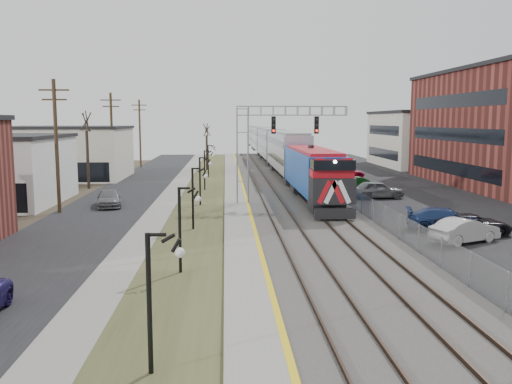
{
  "coord_description": "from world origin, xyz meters",
  "views": [
    {
      "loc": [
        -1.91,
        -16.29,
        6.98
      ],
      "look_at": [
        -0.04,
        16.68,
        2.6
      ],
      "focal_mm": 38.0,
      "sensor_mm": 36.0,
      "label": 1
    }
  ],
  "objects": [
    {
      "name": "grass_median",
      "position": [
        -4.0,
        35.0,
        0.03
      ],
      "size": [
        4.0,
        120.0,
        0.06
      ],
      "primitive_type": "cube",
      "color": "#3E4524",
      "rests_on": "ground"
    },
    {
      "name": "car_lot_b",
      "position": [
        11.74,
        13.34,
        0.7
      ],
      "size": [
        4.51,
        3.11,
        1.41
      ],
      "primitive_type": "imported",
      "rotation": [
        0.0,
        0.0,
        1.99
      ],
      "color": "#BCBCBC",
      "rests_on": "ground"
    },
    {
      "name": "track_near",
      "position": [
        2.0,
        35.0,
        0.28
      ],
      "size": [
        1.58,
        120.0,
        0.15
      ],
      "color": "#2D2119",
      "rests_on": "ballast_bed"
    },
    {
      "name": "utility_poles",
      "position": [
        -14.5,
        25.0,
        5.0
      ],
      "size": [
        0.28,
        80.28,
        10.0
      ],
      "color": "#4C3823",
      "rests_on": "ground"
    },
    {
      "name": "platform_edge",
      "position": [
        -0.12,
        35.0,
        0.24
      ],
      "size": [
        0.24,
        120.0,
        0.01
      ],
      "primitive_type": "cube",
      "color": "gold",
      "rests_on": "platform"
    },
    {
      "name": "platform",
      "position": [
        -1.0,
        35.0,
        0.12
      ],
      "size": [
        2.0,
        120.0,
        0.24
      ],
      "primitive_type": "cube",
      "color": "gray",
      "rests_on": "ground"
    },
    {
      "name": "ground",
      "position": [
        0.0,
        0.0,
        0.0
      ],
      "size": [
        160.0,
        160.0,
        0.0
      ],
      "primitive_type": "plane",
      "color": "#473D2D",
      "rests_on": "ground"
    },
    {
      "name": "car_lot_g",
      "position": [
        12.24,
        47.35,
        0.69
      ],
      "size": [
        5.32,
        3.17,
        1.39
      ],
      "primitive_type": "imported",
      "rotation": [
        0.0,
        0.0,
        1.75
      ],
      "color": "#B40D2F",
      "rests_on": "ground"
    },
    {
      "name": "car_lot_e",
      "position": [
        11.66,
        31.02,
        0.8
      ],
      "size": [
        4.81,
        2.21,
        1.6
      ],
      "primitive_type": "imported",
      "rotation": [
        0.0,
        0.0,
        1.64
      ],
      "color": "slate",
      "rests_on": "ground"
    },
    {
      "name": "car_lot_c",
      "position": [
        13.22,
        15.43,
        0.63
      ],
      "size": [
        4.58,
        2.14,
        1.27
      ],
      "primitive_type": "imported",
      "rotation": [
        0.0,
        0.0,
        1.56
      ],
      "color": "black",
      "rests_on": "ground"
    },
    {
      "name": "sidewalk",
      "position": [
        -7.0,
        35.0,
        0.04
      ],
      "size": [
        2.0,
        120.0,
        0.08
      ],
      "primitive_type": "cube",
      "color": "gray",
      "rests_on": "ground"
    },
    {
      "name": "track_far",
      "position": [
        5.5,
        35.0,
        0.28
      ],
      "size": [
        1.58,
        120.0,
        0.15
      ],
      "color": "#2D2119",
      "rests_on": "ballast_bed"
    },
    {
      "name": "train",
      "position": [
        5.5,
        75.46,
        2.94
      ],
      "size": [
        3.0,
        108.65,
        5.33
      ],
      "color": "#1548AE",
      "rests_on": "ground"
    },
    {
      "name": "lampposts",
      "position": [
        -4.0,
        18.29,
        2.0
      ],
      "size": [
        0.14,
        62.14,
        4.0
      ],
      "color": "black",
      "rests_on": "ground"
    },
    {
      "name": "car_lot_f",
      "position": [
        11.62,
        36.95,
        0.65
      ],
      "size": [
        4.04,
        1.6,
        1.31
      ],
      "primitive_type": "imported",
      "rotation": [
        0.0,
        0.0,
        1.62
      ],
      "color": "#0B370F",
      "rests_on": "ground"
    },
    {
      "name": "fence",
      "position": [
        8.2,
        35.0,
        0.8
      ],
      "size": [
        0.04,
        120.0,
        1.6
      ],
      "primitive_type": "cube",
      "color": "gray",
      "rests_on": "ground"
    },
    {
      "name": "signal_gantry",
      "position": [
        1.22,
        27.99,
        5.59
      ],
      "size": [
        9.0,
        1.07,
        8.15
      ],
      "color": "gray",
      "rests_on": "ground"
    },
    {
      "name": "bare_trees",
      "position": [
        -12.66,
        38.91,
        2.7
      ],
      "size": [
        12.3,
        42.3,
        5.95
      ],
      "color": "#382D23",
      "rests_on": "ground"
    },
    {
      "name": "ballast_bed",
      "position": [
        4.0,
        35.0,
        0.1
      ],
      "size": [
        8.0,
        120.0,
        0.2
      ],
      "primitive_type": "cube",
      "color": "#595651",
      "rests_on": "ground"
    },
    {
      "name": "street_west",
      "position": [
        -11.5,
        35.0,
        0.02
      ],
      "size": [
        7.0,
        120.0,
        0.04
      ],
      "primitive_type": "cube",
      "color": "black",
      "rests_on": "ground"
    },
    {
      "name": "car_lot_d",
      "position": [
        12.03,
        16.61,
        0.72
      ],
      "size": [
        5.32,
        3.25,
        1.44
      ],
      "primitive_type": "imported",
      "rotation": [
        0.0,
        0.0,
        1.3
      ],
      "color": "navy",
      "rests_on": "ground"
    },
    {
      "name": "car_street_b",
      "position": [
        -11.39,
        27.83,
        0.66
      ],
      "size": [
        2.79,
        4.87,
        1.33
      ],
      "primitive_type": "imported",
      "rotation": [
        0.0,
        0.0,
        0.21
      ],
      "color": "slate",
      "rests_on": "ground"
    },
    {
      "name": "parking_lot",
      "position": [
        16.0,
        35.0,
        0.02
      ],
      "size": [
        16.0,
        120.0,
        0.04
      ],
      "primitive_type": "cube",
      "color": "black",
      "rests_on": "ground"
    }
  ]
}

